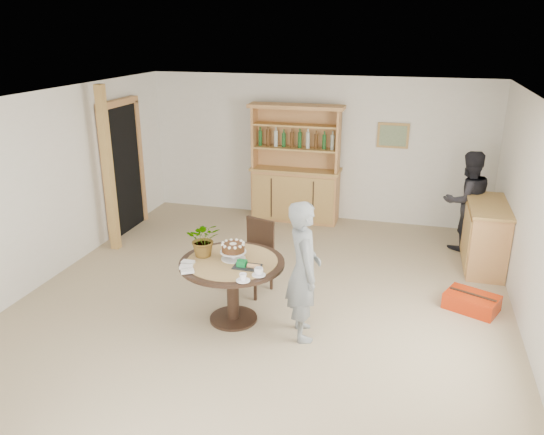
{
  "coord_description": "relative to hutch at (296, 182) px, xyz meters",
  "views": [
    {
      "loc": [
        1.65,
        -5.53,
        3.25
      ],
      "look_at": [
        0.05,
        0.38,
        1.05
      ],
      "focal_mm": 35.0,
      "sensor_mm": 36.0,
      "label": 1
    }
  ],
  "objects": [
    {
      "name": "teen_boy",
      "position": [
        0.93,
        -3.7,
        0.1
      ],
      "size": [
        0.56,
        0.67,
        1.57
      ],
      "primitive_type": "imported",
      "rotation": [
        0.0,
        0.0,
        1.94
      ],
      "color": "slate",
      "rests_on": "ground"
    },
    {
      "name": "sideboard",
      "position": [
        3.04,
        -1.24,
        -0.22
      ],
      "size": [
        0.54,
        1.26,
        0.94
      ],
      "color": "tan",
      "rests_on": "ground"
    },
    {
      "name": "gift_tray",
      "position": [
        0.29,
        -3.72,
        0.1
      ],
      "size": [
        0.3,
        0.2,
        0.08
      ],
      "color": "black",
      "rests_on": "dining_table"
    },
    {
      "name": "dining_chair",
      "position": [
        0.1,
        -2.78,
        -0.15
      ],
      "size": [
        0.53,
        0.53,
        0.95
      ],
      "rotation": [
        0.0,
        0.0,
        -0.33
      ],
      "color": "black",
      "rests_on": "ground"
    },
    {
      "name": "hutch",
      "position": [
        0.0,
        0.0,
        0.0
      ],
      "size": [
        1.62,
        0.54,
        2.04
      ],
      "color": "tan",
      "rests_on": "ground"
    },
    {
      "name": "dining_table",
      "position": [
        0.08,
        -3.6,
        -0.08
      ],
      "size": [
        1.2,
        1.2,
        0.76
      ],
      "color": "black",
      "rests_on": "ground"
    },
    {
      "name": "ground",
      "position": [
        0.3,
        -3.24,
        -0.69
      ],
      "size": [
        7.0,
        7.0,
        0.0
      ],
      "primitive_type": "plane",
      "color": "tan",
      "rests_on": "ground"
    },
    {
      "name": "birthday_cake",
      "position": [
        0.08,
        -3.55,
        0.19
      ],
      "size": [
        0.3,
        0.3,
        0.2
      ],
      "color": "white",
      "rests_on": "dining_table"
    },
    {
      "name": "doorway",
      "position": [
        -2.63,
        -1.24,
        0.42
      ],
      "size": [
        0.13,
        1.1,
        2.18
      ],
      "color": "black",
      "rests_on": "ground"
    },
    {
      "name": "napkins",
      "position": [
        -0.33,
        -3.91,
        0.09
      ],
      "size": [
        0.24,
        0.33,
        0.03
      ],
      "color": "white",
      "rests_on": "dining_table"
    },
    {
      "name": "coffee_cup_b",
      "position": [
        0.36,
        -4.05,
        0.11
      ],
      "size": [
        0.15,
        0.15,
        0.08
      ],
      "color": "white",
      "rests_on": "dining_table"
    },
    {
      "name": "pine_post",
      "position": [
        -2.4,
        -2.04,
        0.56
      ],
      "size": [
        0.12,
        0.12,
        2.5
      ],
      "primitive_type": "cube",
      "color": "tan",
      "rests_on": "ground"
    },
    {
      "name": "coffee_cup_a",
      "position": [
        0.48,
        -3.88,
        0.11
      ],
      "size": [
        0.15,
        0.15,
        0.09
      ],
      "color": "white",
      "rests_on": "dining_table"
    },
    {
      "name": "red_suitcase",
      "position": [
        2.8,
        -2.61,
        -0.59
      ],
      "size": [
        0.71,
        0.61,
        0.21
      ],
      "rotation": [
        0.0,
        0.0,
        -0.42
      ],
      "color": "#BD2A09",
      "rests_on": "ground"
    },
    {
      "name": "flower_vase",
      "position": [
        -0.27,
        -3.55,
        0.28
      ],
      "size": [
        0.47,
        0.44,
        0.42
      ],
      "primitive_type": "imported",
      "rotation": [
        0.0,
        0.0,
        0.35
      ],
      "color": "#3F7233",
      "rests_on": "dining_table"
    },
    {
      "name": "adult_person",
      "position": [
        2.8,
        -0.62,
        0.08
      ],
      "size": [
        0.93,
        0.85,
        1.54
      ],
      "primitive_type": "imported",
      "rotation": [
        0.0,
        0.0,
        3.6
      ],
      "color": "black",
      "rests_on": "ground"
    },
    {
      "name": "room_shell",
      "position": [
        0.3,
        -3.23,
        1.05
      ],
      "size": [
        6.04,
        7.04,
        2.52
      ],
      "color": "white",
      "rests_on": "ground"
    }
  ]
}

